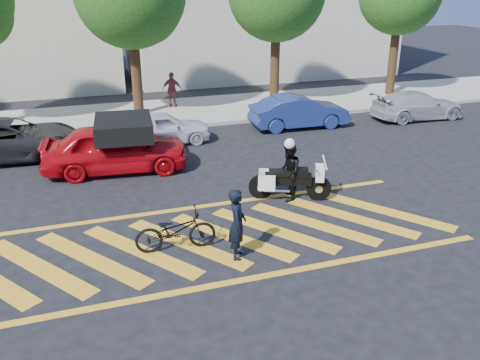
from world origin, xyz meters
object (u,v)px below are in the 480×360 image
object	(u,v)px
police_motorcycle	(289,181)
officer_moto	(289,172)
parked_mid_left	(9,139)
parked_right	(299,112)
officer_bike	(237,224)
parked_mid_right	(161,128)
parked_far_right	(418,105)
red_convertible	(115,148)
bicycle	(175,231)

from	to	relation	value
police_motorcycle	officer_moto	distance (m)	0.27
police_motorcycle	parked_mid_left	bearing A→B (deg)	163.66
parked_mid_left	parked_right	size ratio (longest dim) A/B	1.23
officer_bike	police_motorcycle	distance (m)	3.51
parked_mid_right	police_motorcycle	bearing A→B (deg)	-159.84
parked_mid_left	parked_far_right	bearing A→B (deg)	-87.36
officer_moto	parked_right	bearing A→B (deg)	175.35
red_convertible	parked_right	distance (m)	8.19
red_convertible	bicycle	bearing A→B (deg)	-166.64
officer_bike	parked_mid_left	world-z (taller)	officer_bike
bicycle	parked_far_right	world-z (taller)	parked_far_right
red_convertible	parked_mid_left	size ratio (longest dim) A/B	0.91
officer_moto	parked_mid_left	distance (m)	9.86
parked_right	parked_far_right	size ratio (longest dim) A/B	0.98
bicycle	parked_far_right	size ratio (longest dim) A/B	0.45
parked_right	police_motorcycle	bearing A→B (deg)	155.23
officer_moto	parked_far_right	size ratio (longest dim) A/B	0.40
police_motorcycle	officer_bike	bearing A→B (deg)	-110.17
red_convertible	parked_far_right	bearing A→B (deg)	-74.21
parked_right	parked_mid_left	bearing A→B (deg)	94.29
bicycle	parked_mid_right	xyz separation A→B (m)	(1.15, 7.99, 0.13)
police_motorcycle	officer_moto	xyz separation A→B (m)	(-0.02, -0.01, 0.27)
officer_moto	parked_mid_right	bearing A→B (deg)	-136.08
police_motorcycle	red_convertible	size ratio (longest dim) A/B	0.48
officer_bike	officer_moto	bearing A→B (deg)	-24.01
bicycle	officer_moto	size ratio (longest dim) A/B	1.12
bicycle	red_convertible	distance (m)	5.69
bicycle	parked_mid_right	bearing A→B (deg)	-4.04
red_convertible	parked_mid_left	xyz separation A→B (m)	(-3.32, 2.36, -0.08)
police_motorcycle	parked_mid_right	distance (m)	6.65
parked_mid_right	parked_far_right	xyz separation A→B (m)	(11.33, -0.00, -0.01)
officer_moto	parked_mid_right	world-z (taller)	officer_moto
officer_moto	red_convertible	world-z (taller)	officer_moto
officer_moto	bicycle	bearing A→B (deg)	-40.94
officer_moto	parked_mid_left	world-z (taller)	officer_moto
officer_moto	red_convertible	bearing A→B (deg)	-108.96
parked_right	parked_far_right	world-z (taller)	parked_right
red_convertible	officer_bike	bearing A→B (deg)	-156.97
parked_far_right	parked_mid_left	bearing A→B (deg)	91.63
parked_mid_left	parked_mid_right	xyz separation A→B (m)	(5.23, 0.00, -0.08)
bicycle	parked_right	bearing A→B (deg)	-35.53
officer_moto	parked_mid_right	xyz separation A→B (m)	(-2.43, 6.19, -0.21)
parked_mid_left	officer_moto	bearing A→B (deg)	-126.29
parked_mid_right	parked_far_right	distance (m)	11.33
police_motorcycle	red_convertible	xyz separation A→B (m)	(-4.36, 3.82, 0.22)
bicycle	parked_mid_right	distance (m)	8.07
parked_mid_right	parked_right	size ratio (longest dim) A/B	0.89
officer_bike	red_convertible	size ratio (longest dim) A/B	0.36
parked_mid_left	parked_mid_right	distance (m)	5.23
red_convertible	parked_mid_right	size ratio (longest dim) A/B	1.26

